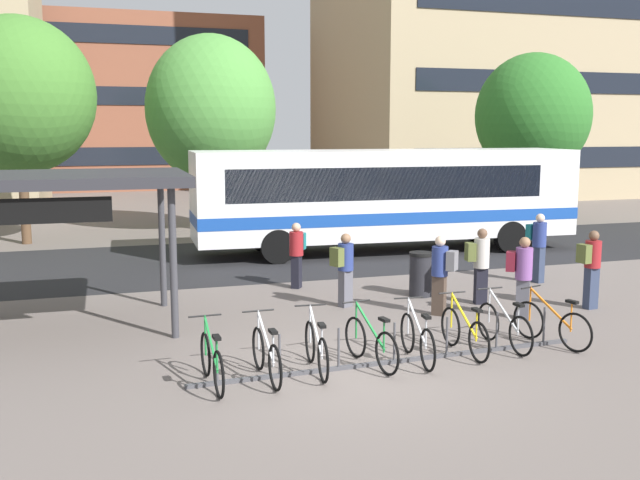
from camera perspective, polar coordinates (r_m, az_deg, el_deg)
ground at (r=11.89m, az=2.65°, el=-10.29°), size 200.00×200.00×0.00m
bus_lane_asphalt at (r=21.85m, az=-7.06°, el=-1.56°), size 80.00×7.20×0.01m
city_bus at (r=23.07m, az=5.33°, el=3.45°), size 12.14×3.18×3.20m
bike_rack at (r=12.37m, az=5.79°, el=-9.13°), size 6.96×0.41×0.70m
parked_bicycle_green_0 at (r=11.28m, az=-8.43°, el=-9.38°), size 0.52×1.72×0.99m
parked_bicycle_silver_1 at (r=11.49m, az=-4.20°, el=-8.98°), size 0.52×1.72×0.99m
parked_bicycle_silver_2 at (r=11.80m, az=-0.29°, el=-8.47°), size 0.52×1.72×0.99m
parked_bicycle_green_3 at (r=12.12m, az=3.98°, el=-8.03°), size 0.52×1.71×0.99m
parked_bicycle_silver_4 at (r=12.41m, az=7.58°, el=-7.68°), size 0.52×1.72×0.99m
parked_bicycle_yellow_5 at (r=12.95m, az=11.18°, el=-7.07°), size 0.52×1.72×0.99m
parked_bicycle_silver_6 at (r=13.46m, az=14.15°, el=-6.58°), size 0.52×1.72×0.99m
parked_bicycle_orange_7 at (r=13.86m, az=17.58°, el=-6.28°), size 0.67×1.66×0.99m
transit_shelter at (r=14.84m, az=-23.21°, el=4.00°), size 6.66×3.51×3.02m
commuter_teal_pack_0 at (r=17.81m, az=-1.82°, el=-0.82°), size 0.55×0.60×1.61m
commuter_grey_pack_1 at (r=15.37m, az=9.43°, el=-2.32°), size 0.59×0.59×1.67m
commuter_teal_pack_2 at (r=19.24m, az=16.63°, el=-0.20°), size 0.41×0.57×1.75m
commuter_olive_pack_3 at (r=16.53m, az=12.35°, el=-1.60°), size 0.57×0.40×1.69m
commuter_olive_pack_4 at (r=15.88m, az=1.91°, el=-1.96°), size 0.60×0.49×1.62m
commuter_maroon_pack_5 at (r=15.46m, az=15.46°, el=-2.41°), size 0.60×0.56×1.70m
commuter_olive_pack_6 at (r=16.75m, az=20.37°, el=-1.75°), size 0.56×0.38×1.71m
trash_bin at (r=17.16m, az=7.85°, el=-2.64°), size 0.55×0.55×1.03m
street_tree_0 at (r=26.43m, az=-22.47°, el=10.35°), size 4.99×4.99×7.53m
street_tree_1 at (r=27.89m, az=-8.49°, el=10.06°), size 4.82×4.82×7.31m
street_tree_2 at (r=32.12m, az=16.24°, el=9.30°), size 4.74×4.74×6.97m
building_centre_block at (r=53.16m, az=-15.58°, el=10.09°), size 17.97×13.12×10.90m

